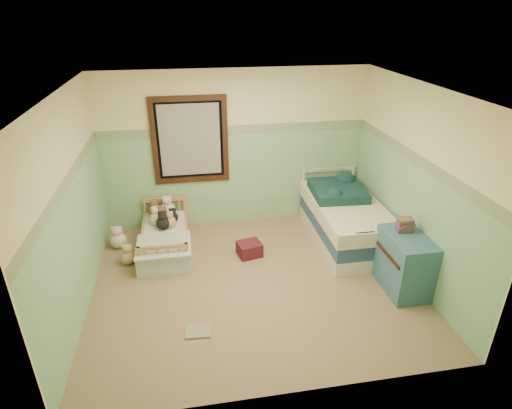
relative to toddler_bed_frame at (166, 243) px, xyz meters
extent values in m
cube|color=olive|center=(1.17, -1.05, -0.10)|extent=(4.20, 3.60, 0.02)
cube|color=white|center=(1.17, -1.05, 2.42)|extent=(4.20, 3.60, 0.02)
cube|color=beige|center=(1.17, 0.75, 1.16)|extent=(4.20, 0.04, 2.50)
cube|color=beige|center=(1.17, -2.85, 1.16)|extent=(4.20, 0.04, 2.50)
cube|color=beige|center=(-0.93, -1.05, 1.16)|extent=(0.04, 3.60, 2.50)
cube|color=beige|center=(3.27, -1.05, 1.16)|extent=(0.04, 3.60, 2.50)
cube|color=#82C186|center=(1.17, 0.74, 0.66)|extent=(4.20, 0.01, 1.50)
cube|color=#486E48|center=(1.17, 0.74, 1.49)|extent=(4.20, 0.01, 0.15)
cube|color=black|center=(0.47, 0.71, 1.36)|extent=(1.16, 0.06, 1.36)
cube|color=#BBBBB3|center=(0.47, 0.72, 1.36)|extent=(0.92, 0.01, 1.12)
cube|color=#A47C4F|center=(0.00, 0.00, 0.00)|extent=(0.69, 1.37, 0.18)
cube|color=white|center=(0.00, 0.00, 0.15)|extent=(0.63, 1.31, 0.12)
cube|color=#91B7E0|center=(0.00, -0.43, 0.22)|extent=(0.75, 0.69, 0.03)
sphere|color=brown|center=(-0.15, 0.50, 0.31)|extent=(0.20, 0.20, 0.20)
sphere|color=silver|center=(0.05, 0.50, 0.33)|extent=(0.23, 0.23, 0.23)
sphere|color=tan|center=(-0.10, 0.28, 0.31)|extent=(0.20, 0.20, 0.20)
sphere|color=black|center=(0.13, 0.28, 0.29)|extent=(0.16, 0.16, 0.16)
sphere|color=#EFE1C7|center=(-0.70, 0.15, 0.03)|extent=(0.24, 0.24, 0.24)
sphere|color=tan|center=(-0.51, -0.32, 0.02)|extent=(0.21, 0.21, 0.21)
cube|color=white|center=(2.72, -0.24, 0.02)|extent=(0.92, 1.84, 0.22)
cube|color=navy|center=(2.72, -0.24, 0.24)|extent=(0.92, 1.84, 0.22)
cube|color=silver|center=(2.72, -0.24, 0.46)|extent=(0.96, 1.88, 0.22)
cube|color=#0F2D2F|center=(2.67, 0.06, 0.64)|extent=(0.83, 0.87, 0.14)
cube|color=#2F637A|center=(3.03, -1.50, 0.29)|extent=(0.48, 0.76, 0.76)
cube|color=brown|center=(3.03, -1.36, 0.76)|extent=(0.20, 0.16, 0.18)
cube|color=maroon|center=(1.21, -0.39, 0.01)|extent=(0.38, 0.35, 0.21)
cube|color=orange|center=(0.39, -1.88, -0.07)|extent=(0.30, 0.24, 0.03)
sphere|color=tan|center=(0.08, 0.11, 0.30)|extent=(0.18, 0.18, 0.18)
sphere|color=brown|center=(-0.03, 0.24, 0.31)|extent=(0.21, 0.21, 0.21)
sphere|color=#EFE1C7|center=(-0.11, 0.24, 0.31)|extent=(0.20, 0.20, 0.20)
sphere|color=black|center=(-0.01, 0.07, 0.31)|extent=(0.20, 0.20, 0.20)
camera|label=1|loc=(0.42, -5.56, 3.26)|focal=29.36mm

